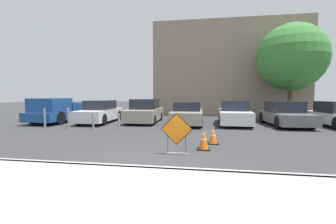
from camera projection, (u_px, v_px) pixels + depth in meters
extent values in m
plane|color=#333335|center=(182.00, 122.00, 15.16)|extent=(96.00, 96.00, 0.00)
cube|color=#999993|center=(116.00, 199.00, 3.78)|extent=(23.85, 3.10, 0.14)
cube|color=#999993|center=(141.00, 169.00, 5.31)|extent=(23.85, 0.20, 0.14)
cube|color=black|center=(177.00, 129.00, 6.86)|extent=(0.98, 0.02, 0.98)
cube|color=orange|center=(176.00, 129.00, 6.85)|extent=(0.93, 0.02, 0.93)
cube|color=slate|center=(177.00, 153.00, 6.96)|extent=(0.68, 0.20, 0.02)
cube|color=slate|center=(168.00, 141.00, 6.98)|extent=(0.04, 0.04, 0.79)
cube|color=slate|center=(186.00, 142.00, 6.89)|extent=(0.04, 0.04, 0.79)
cube|color=black|center=(204.00, 149.00, 7.52)|extent=(0.44, 0.44, 0.03)
cone|color=orange|center=(204.00, 139.00, 7.49)|extent=(0.32, 0.32, 0.66)
cylinder|color=white|center=(204.00, 135.00, 7.48)|extent=(0.10, 0.10, 0.06)
cylinder|color=white|center=(204.00, 139.00, 7.50)|extent=(0.18, 0.18, 0.06)
cube|color=black|center=(213.00, 143.00, 8.41)|extent=(0.43, 0.43, 0.03)
cone|color=orange|center=(213.00, 135.00, 8.39)|extent=(0.32, 0.32, 0.60)
cylinder|color=white|center=(213.00, 132.00, 8.38)|extent=(0.10, 0.10, 0.05)
cylinder|color=white|center=(213.00, 135.00, 8.39)|extent=(0.18, 0.18, 0.05)
cube|color=navy|center=(62.00, 114.00, 15.51)|extent=(2.02, 5.22, 0.55)
cube|color=navy|center=(50.00, 105.00, 14.30)|extent=(1.83, 2.10, 0.85)
cube|color=navy|center=(79.00, 106.00, 17.68)|extent=(1.86, 0.12, 0.45)
cube|color=navy|center=(82.00, 106.00, 16.36)|extent=(0.13, 2.50, 0.45)
cube|color=navy|center=(59.00, 106.00, 16.63)|extent=(0.13, 2.50, 0.45)
cylinder|color=black|center=(60.00, 118.00, 13.85)|extent=(0.25, 0.83, 0.83)
cylinder|color=black|center=(34.00, 118.00, 14.11)|extent=(0.25, 0.83, 0.83)
cylinder|color=black|center=(86.00, 114.00, 16.92)|extent=(0.25, 0.83, 0.83)
cylinder|color=black|center=(64.00, 114.00, 17.19)|extent=(0.25, 0.83, 0.83)
cube|color=white|center=(100.00, 115.00, 14.89)|extent=(1.93, 4.48, 0.69)
cube|color=#1E232D|center=(100.00, 105.00, 14.95)|extent=(1.61, 2.09, 0.60)
cylinder|color=black|center=(103.00, 120.00, 13.47)|extent=(0.23, 0.72, 0.71)
cylinder|color=black|center=(78.00, 119.00, 13.64)|extent=(0.23, 0.72, 0.71)
cylinder|color=black|center=(118.00, 116.00, 16.17)|extent=(0.23, 0.72, 0.71)
cylinder|color=black|center=(97.00, 115.00, 16.34)|extent=(0.23, 0.72, 0.71)
cube|color=#A39984|center=(145.00, 114.00, 15.07)|extent=(2.00, 4.28, 0.74)
cube|color=#1E232D|center=(145.00, 104.00, 15.12)|extent=(1.70, 1.99, 0.66)
cylinder|color=black|center=(154.00, 120.00, 13.68)|extent=(0.22, 0.61, 0.60)
cylinder|color=black|center=(126.00, 120.00, 13.90)|extent=(0.22, 0.61, 0.60)
cylinder|color=black|center=(161.00, 116.00, 16.28)|extent=(0.22, 0.61, 0.60)
cylinder|color=black|center=(137.00, 116.00, 16.49)|extent=(0.22, 0.61, 0.60)
cube|color=#A39984|center=(187.00, 116.00, 14.07)|extent=(1.90, 4.41, 0.68)
cube|color=#1E232D|center=(187.00, 106.00, 14.14)|extent=(1.64, 2.04, 0.54)
cylinder|color=black|center=(201.00, 122.00, 12.63)|extent=(0.21, 0.66, 0.66)
cylinder|color=black|center=(171.00, 121.00, 12.86)|extent=(0.21, 0.66, 0.66)
cylinder|color=black|center=(201.00, 117.00, 15.31)|extent=(0.21, 0.66, 0.66)
cylinder|color=black|center=(176.00, 117.00, 15.54)|extent=(0.21, 0.66, 0.66)
cube|color=white|center=(234.00, 116.00, 14.02)|extent=(2.01, 4.61, 0.70)
cube|color=#1E232D|center=(234.00, 105.00, 14.08)|extent=(1.67, 2.16, 0.61)
cylinder|color=black|center=(251.00, 122.00, 12.49)|extent=(0.23, 0.65, 0.64)
cylinder|color=black|center=(221.00, 121.00, 12.83)|extent=(0.23, 0.65, 0.64)
cylinder|color=black|center=(245.00, 117.00, 15.23)|extent=(0.23, 0.65, 0.64)
cylinder|color=black|center=(220.00, 117.00, 15.57)|extent=(0.23, 0.65, 0.64)
cube|color=slate|center=(284.00, 117.00, 13.39)|extent=(2.14, 4.52, 0.61)
cube|color=#1E232D|center=(284.00, 107.00, 13.45)|extent=(1.77, 2.12, 0.65)
cylinder|color=black|center=(312.00, 123.00, 11.96)|extent=(0.24, 0.72, 0.71)
cylinder|color=black|center=(278.00, 122.00, 12.13)|extent=(0.24, 0.72, 0.71)
cylinder|color=black|center=(289.00, 118.00, 14.67)|extent=(0.24, 0.72, 0.71)
cylinder|color=black|center=(262.00, 117.00, 14.84)|extent=(0.24, 0.72, 0.71)
cylinder|color=black|center=(310.00, 118.00, 14.40)|extent=(0.23, 0.70, 0.69)
cylinder|color=gray|center=(119.00, 122.00, 11.81)|extent=(0.11, 0.11, 0.81)
sphere|color=gray|center=(119.00, 115.00, 11.78)|extent=(0.12, 0.12, 0.12)
cylinder|color=gray|center=(93.00, 121.00, 12.03)|extent=(0.11, 0.11, 0.86)
sphere|color=gray|center=(93.00, 113.00, 12.00)|extent=(0.12, 0.12, 0.12)
cylinder|color=gray|center=(68.00, 119.00, 12.25)|extent=(0.11, 0.11, 1.05)
sphere|color=gray|center=(68.00, 109.00, 12.21)|extent=(0.12, 0.12, 0.12)
cylinder|color=gray|center=(45.00, 119.00, 12.48)|extent=(0.11, 0.11, 1.02)
sphere|color=gray|center=(44.00, 110.00, 12.44)|extent=(0.12, 0.12, 0.12)
cube|color=gray|center=(227.00, 71.00, 21.49)|extent=(13.38, 5.00, 8.32)
cylinder|color=#513823|center=(290.00, 101.00, 16.67)|extent=(0.32, 0.32, 2.77)
sphere|color=#387A33|center=(291.00, 57.00, 16.43)|extent=(4.87, 4.87, 4.87)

